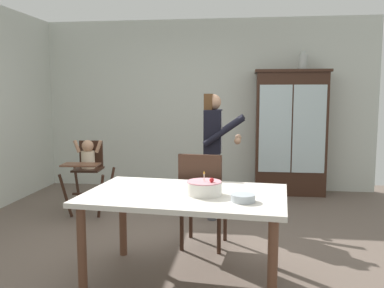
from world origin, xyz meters
The scene contains 10 objects.
ground_plane centered at (0.00, 0.00, 0.00)m, with size 6.24×6.24×0.00m, color #66564C.
wall_back centered at (0.00, 2.63, 1.35)m, with size 5.32×0.06×2.70m, color silver.
china_cabinet centered at (1.33, 2.37, 0.95)m, with size 1.10×0.48×1.89m.
ceramic_vase centered at (1.48, 2.37, 2.00)m, with size 0.13×0.13×0.27m.
high_chair_with_toddler centered at (-1.34, 0.95, 0.65)m, with size 0.61×0.71×0.95m.
adult_person centered at (0.27, 0.95, 0.97)m, with size 0.49×0.48×1.53m.
dining_table centered at (0.17, -0.81, 0.65)m, with size 1.68×1.14×0.74m.
birthday_cake centered at (0.33, -0.85, 0.79)m, with size 0.28×0.28×0.19m.
serving_bowl centered at (0.63, -1.02, 0.77)m, with size 0.18×0.18×0.06m, color #B2BCC6.
dining_chair_far_side centered at (0.23, -0.09, 0.56)m, with size 0.49×0.49×0.96m.
Camera 1 is at (0.64, -4.01, 1.53)m, focal length 38.60 mm.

